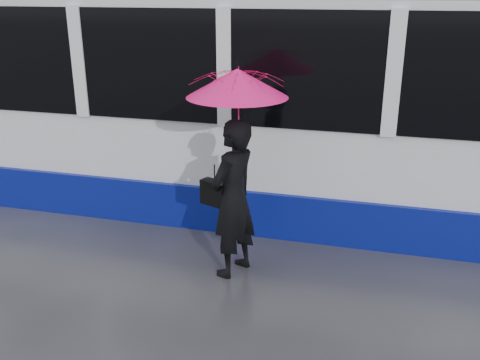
% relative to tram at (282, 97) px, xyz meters
% --- Properties ---
extents(ground, '(90.00, 90.00, 0.00)m').
position_rel_tram_xyz_m(ground, '(-1.34, -2.50, -1.64)').
color(ground, '#2C2C31').
rests_on(ground, ground).
extents(rails, '(34.00, 1.51, 0.02)m').
position_rel_tram_xyz_m(rails, '(-1.34, -0.00, -1.63)').
color(rails, '#3F3D38').
rests_on(rails, ground).
extents(tram, '(26.00, 2.56, 3.35)m').
position_rel_tram_xyz_m(tram, '(0.00, 0.00, 0.00)').
color(tram, white).
rests_on(tram, ground).
extents(woman, '(0.65, 0.78, 1.82)m').
position_rel_tram_xyz_m(woman, '(-0.11, -2.24, -0.73)').
color(woman, black).
rests_on(woman, ground).
extents(umbrella, '(1.39, 1.39, 1.23)m').
position_rel_tram_xyz_m(umbrella, '(-0.06, -2.24, 0.36)').
color(umbrella, '#FF158A').
rests_on(umbrella, ground).
extents(handbag, '(0.35, 0.25, 0.46)m').
position_rel_tram_xyz_m(handbag, '(-0.33, -2.22, -0.68)').
color(handbag, black).
rests_on(handbag, ground).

